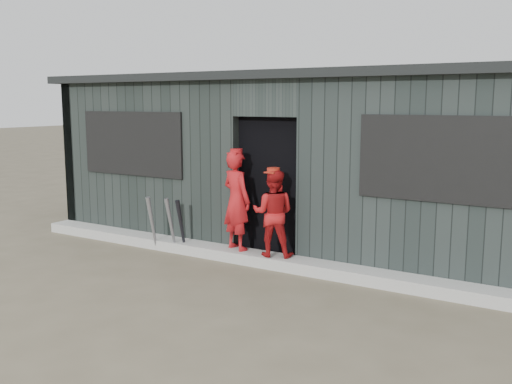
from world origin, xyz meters
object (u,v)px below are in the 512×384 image
Objects in this scene: bat_mid at (171,225)px; player_red_right at (273,213)px; bat_right at (181,226)px; bat_left at (152,224)px; dugout at (312,160)px; player_red_left at (237,200)px; player_grey_back at (320,211)px.

player_red_right reaches higher than bat_mid.
player_red_right is at bearing 5.78° from bat_mid.
player_red_right is at bearing 3.67° from bat_right.
player_red_right reaches higher than bat_left.
dugout reaches higher than bat_right.
bat_mid is 2.46m from dugout.
bat_left is at bearing 31.24° from player_red_left.
player_grey_back reaches higher than bat_left.
player_red_left is at bearing -22.93° from player_red_right.
bat_right is 1.53m from player_red_right.
bat_mid is 0.10× the size of dugout.
dugout is at bearing -100.14° from player_red_right.
bat_mid is 0.71× the size of player_red_right.
bat_left is 2.69m from dugout.
dugout is (1.67, 1.92, 0.87)m from bat_left.
player_grey_back is at bearing -58.21° from dugout.
bat_right is 0.10× the size of dugout.
player_grey_back is at bearing 22.16° from bat_right.
dugout reaches higher than player_grey_back.
bat_left is 0.72× the size of player_red_right.
bat_left is at bearing -11.83° from player_red_right.
bat_right is 0.58× the size of player_grey_back.
player_red_left is 0.17× the size of dugout.
player_grey_back is (2.00, 0.83, 0.28)m from bat_mid.
bat_mid is 0.15m from bat_right.
player_grey_back is at bearing 21.35° from bat_left.
bat_right is at bearing -124.69° from dugout.
bat_right is (0.43, 0.14, -0.02)m from bat_left.
player_grey_back is 1.34m from dugout.
player_red_left is (1.01, 0.21, 0.43)m from bat_mid.
dugout is (1.23, 1.78, 0.89)m from bat_right.
player_red_left is 1.74m from dugout.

